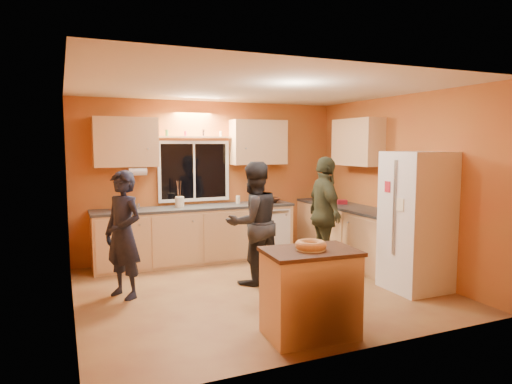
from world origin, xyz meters
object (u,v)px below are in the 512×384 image
island (310,292)px  person_right (325,214)px  refrigerator (417,221)px  person_left (123,234)px  person_center (253,223)px

island → person_right: size_ratio=0.55×
refrigerator → person_left: refrigerator is taller
person_left → refrigerator: bearing=38.4°
refrigerator → person_right: size_ratio=1.05×
refrigerator → island: bearing=-159.8°
person_left → island: bearing=5.5°
refrigerator → island: refrigerator is taller
person_center → person_left: bearing=-12.8°
person_left → person_center: 1.70m
refrigerator → person_center: bearing=149.5°
refrigerator → person_left: bearing=161.5°
island → person_left: size_ratio=0.60×
person_left → person_center: person_center is taller
island → person_left: 2.48m
person_right → person_center: bearing=105.9°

